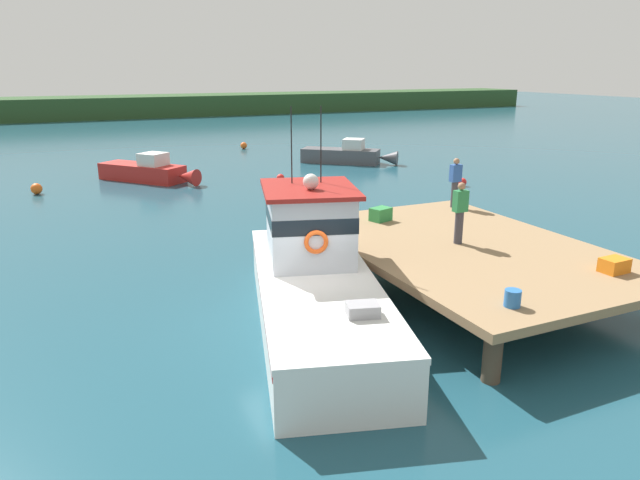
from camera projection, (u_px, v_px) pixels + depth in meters
name	position (u px, v px, depth m)	size (l,w,h in m)	color
ground_plane	(299.00, 319.00, 13.61)	(200.00, 200.00, 0.00)	#1E4C5B
dock	(467.00, 249.00, 15.23)	(6.00, 9.00, 1.20)	#4C3D2D
main_fishing_boat	(313.00, 277.00, 13.42)	(4.67, 9.92, 4.80)	white
crate_stack_mid_dock	(614.00, 265.00, 13.13)	(0.60, 0.44, 0.33)	orange
crate_stack_near_edge	(381.00, 214.00, 17.53)	(0.60, 0.44, 0.40)	#2D8442
bait_bucket	(513.00, 298.00, 11.24)	(0.32, 0.32, 0.34)	#2866B2
deckhand_by_the_boat	(455.00, 182.00, 19.05)	(0.36, 0.22, 1.63)	#383842
deckhand_further_back	(460.00, 212.00, 15.09)	(0.36, 0.22, 1.63)	#383842
moored_boat_near_channel	(148.00, 171.00, 29.91)	(4.59, 5.24, 1.48)	red
moored_boat_off_the_point	(347.00, 155.00, 35.57)	(5.22, 4.71, 1.49)	#4C4C51
mooring_buoy_spare_mooring	(244.00, 146.00, 41.86)	(0.48, 0.48, 0.48)	#EA5B19
mooring_buoy_channel_marker	(281.00, 178.00, 29.85)	(0.40, 0.40, 0.40)	red
mooring_buoy_inshore	(462.00, 182.00, 28.72)	(0.41, 0.41, 0.41)	red
mooring_buoy_outer	(36.00, 189.00, 26.88)	(0.51, 0.51, 0.51)	#EA5B19
far_shoreline	(93.00, 107.00, 67.26)	(120.00, 8.00, 2.40)	#284723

